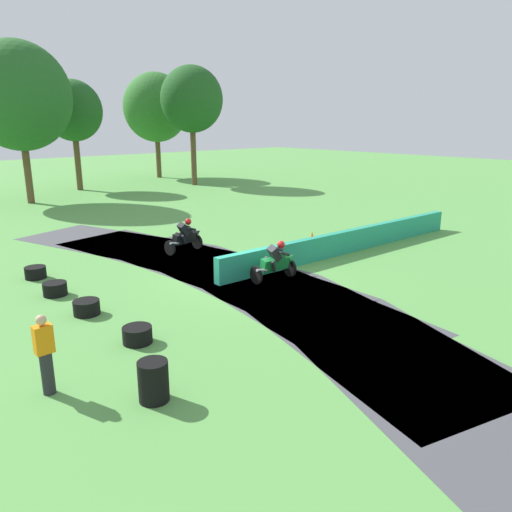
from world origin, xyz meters
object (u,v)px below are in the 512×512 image
at_px(tire_stack_far, 55,289).
at_px(tire_stack_extra_a, 35,272).
at_px(tire_stack_mid_a, 137,335).
at_px(traffic_cone, 312,236).
at_px(motorcycle_lead_green, 277,261).
at_px(motorcycle_chase_black, 186,236).
at_px(tire_stack_near, 153,381).
at_px(track_marshal, 45,355).
at_px(tire_stack_mid_b, 87,307).

bearing_deg(tire_stack_far, tire_stack_extra_a, 86.41).
xyz_separation_m(tire_stack_far, tire_stack_extra_a, (0.13, 2.11, 0.00)).
relative_size(tire_stack_mid_a, traffic_cone, 1.60).
distance_m(motorcycle_lead_green, motorcycle_chase_black, 5.05).
height_order(motorcycle_lead_green, tire_stack_extra_a, motorcycle_lead_green).
relative_size(tire_stack_near, track_marshal, 0.49).
distance_m(tire_stack_mid_b, traffic_cone, 11.01).
bearing_deg(motorcycle_chase_black, tire_stack_mid_a, -131.97).
height_order(motorcycle_chase_black, tire_stack_mid_a, motorcycle_chase_black).
height_order(tire_stack_mid_a, traffic_cone, traffic_cone).
distance_m(motorcycle_chase_black, tire_stack_far, 6.09).
height_order(motorcycle_lead_green, traffic_cone, motorcycle_lead_green).
distance_m(tire_stack_near, tire_stack_extra_a, 9.28).
relative_size(tire_stack_mid_b, traffic_cone, 1.62).
height_order(tire_stack_mid_a, tire_stack_far, same).
distance_m(tire_stack_mid_b, tire_stack_far, 2.12).
bearing_deg(tire_stack_near, tire_stack_extra_a, 84.35).
bearing_deg(tire_stack_far, tire_stack_mid_b, -88.13).
relative_size(tire_stack_far, traffic_cone, 1.60).
distance_m(motorcycle_chase_black, tire_stack_near, 10.97).
xyz_separation_m(motorcycle_lead_green, track_marshal, (-8.20, -2.10, 0.17)).
xyz_separation_m(tire_stack_near, track_marshal, (-1.39, 1.58, 0.42)).
distance_m(tire_stack_far, traffic_cone, 10.99).
distance_m(motorcycle_lead_green, tire_stack_far, 6.96).
distance_m(motorcycle_lead_green, tire_stack_mid_b, 6.12).
bearing_deg(tire_stack_near, tire_stack_mid_a, 67.84).
height_order(tire_stack_near, tire_stack_far, tire_stack_near).
xyz_separation_m(motorcycle_lead_green, tire_stack_near, (-6.81, -3.68, -0.25)).
bearing_deg(motorcycle_chase_black, traffic_cone, -23.12).
relative_size(tire_stack_mid_b, tire_stack_far, 1.01).
distance_m(tire_stack_near, tire_stack_far, 7.17).
bearing_deg(tire_stack_extra_a, motorcycle_chase_black, -5.03).
height_order(tire_stack_near, tire_stack_extra_a, tire_stack_near).
bearing_deg(traffic_cone, tire_stack_near, -150.88).
relative_size(tire_stack_mid_b, tire_stack_extra_a, 1.04).
bearing_deg(tire_stack_mid_a, motorcycle_chase_black, 48.03).
distance_m(motorcycle_lead_green, tire_stack_near, 7.74).
distance_m(tire_stack_near, tire_stack_mid_a, 2.67).
distance_m(motorcycle_lead_green, traffic_cone, 5.73).
height_order(tire_stack_extra_a, traffic_cone, traffic_cone).
xyz_separation_m(tire_stack_mid_b, traffic_cone, (10.90, 1.55, 0.02)).
xyz_separation_m(tire_stack_near, traffic_cone, (11.75, 6.55, -0.18)).
xyz_separation_m(tire_stack_extra_a, track_marshal, (-2.31, -7.66, 0.62)).
xyz_separation_m(motorcycle_lead_green, traffic_cone, (4.94, 2.87, -0.43)).
bearing_deg(traffic_cone, tire_stack_extra_a, 166.07).
height_order(tire_stack_mid_b, traffic_cone, traffic_cone).
bearing_deg(motorcycle_chase_black, tire_stack_far, -164.65).
bearing_deg(tire_stack_far, tire_stack_near, -96.26).
distance_m(tire_stack_near, tire_stack_mid_b, 5.07).
bearing_deg(tire_stack_near, traffic_cone, 29.12).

